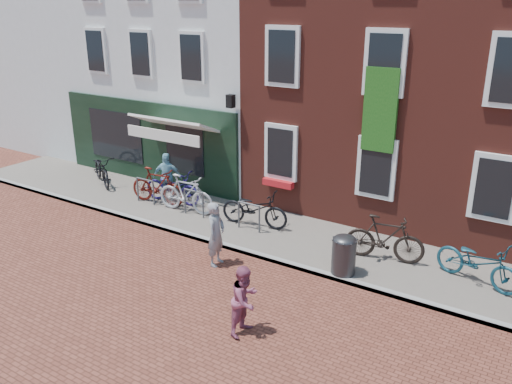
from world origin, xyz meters
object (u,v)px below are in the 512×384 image
Objects in this scene: bicycle_2 at (173,187)px; bicycle_5 at (385,238)px; cafe_person at (167,177)px; boy at (245,300)px; bicycle_4 at (255,209)px; woman at (216,234)px; bicycle_3 at (186,194)px; litter_bin at (344,253)px; bicycle_6 at (478,262)px; bicycle_0 at (102,169)px; bicycle_1 at (157,186)px.

bicycle_5 is (7.18, -0.22, 0.06)m from bicycle_2.
cafe_person is 0.79× the size of bicycle_2.
bicycle_4 is at bearing 33.05° from boy.
bicycle_5 is at bearing -65.07° from woman.
bicycle_3 is 2.38m from bicycle_4.
cafe_person reaches higher than litter_bin.
bicycle_4 is (3.26, -0.17, 0.00)m from bicycle_2.
cafe_person is 0.81× the size of bicycle_3.
litter_bin is at bearing -108.08° from bicycle_2.
bicycle_2 is 1.03× the size of bicycle_5.
bicycle_2 is 9.39m from bicycle_6.
bicycle_5 is 2.21m from bicycle_6.
bicycle_5 is at bearing -61.60° from bicycle_0.
bicycle_4 is at bearing -98.84° from bicycle_2.
litter_bin is 3.05m from bicycle_6.
cafe_person is at bearing 167.88° from litter_bin.
bicycle_5 reaches higher than litter_bin.
bicycle_3 is (1.24, -0.07, 0.00)m from bicycle_1.
boy reaches higher than bicycle_5.
bicycle_5 reaches higher than bicycle_2.
litter_bin is 5.81m from bicycle_3.
cafe_person is (-6.85, 1.47, 0.25)m from litter_bin.
cafe_person reaches higher than woman.
bicycle_2 is (0.24, -0.05, -0.27)m from cafe_person.
litter_bin is 0.73× the size of boy.
bicycle_4 is at bearing -62.00° from bicycle_0.
boy is 0.74× the size of bicycle_1.
litter_bin is at bearing 139.67° from cafe_person.
bicycle_3 is at bearing 130.01° from cafe_person.
bicycle_6 is (5.74, 2.35, -0.20)m from woman.
bicycle_0 and bicycle_4 have the same top height.
bicycle_4 is (3.61, 0.17, -0.06)m from bicycle_1.
bicycle_2 is 1.03× the size of bicycle_3.
bicycle_4 is 1.03× the size of bicycle_5.
bicycle_6 is at bearing 23.98° from litter_bin.
cafe_person reaches higher than bicycle_6.
bicycle_3 is 0.97× the size of bicycle_6.
boy reaches higher than bicycle_1.
bicycle_3 is (-5.00, 4.16, -0.04)m from boy.
bicycle_1 is at bearing 52.88° from woman.
bicycle_6 is (2.78, 1.24, -0.01)m from litter_bin.
cafe_person reaches higher than bicycle_4.
bicycle_2 is at bearing -61.02° from bicycle_0.
bicycle_0 is 1.00× the size of bicycle_4.
bicycle_2 is 0.98m from bicycle_3.
bicycle_2 is (-6.61, 1.42, -0.01)m from litter_bin.
bicycle_5 is at bearing 64.56° from litter_bin.
cafe_person reaches higher than boy.
boy is 0.72× the size of bicycle_6.
boy reaches higher than bicycle_4.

